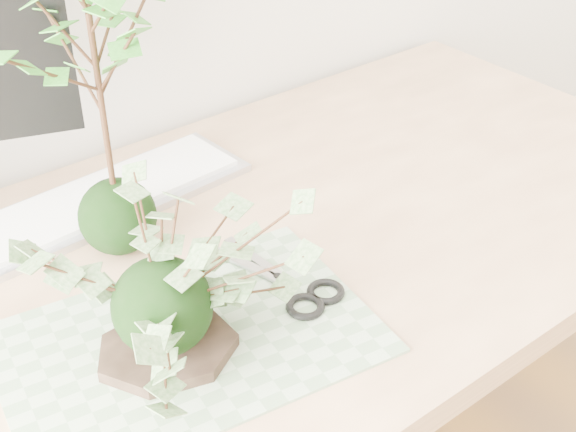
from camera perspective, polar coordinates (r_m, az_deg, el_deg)
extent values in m
cube|color=tan|center=(1.06, -5.52, -4.36)|extent=(1.60, 0.70, 0.04)
cube|color=tan|center=(1.85, 9.27, -0.09)|extent=(0.06, 0.06, 0.70)
cube|color=gray|center=(0.94, -7.09, -8.75)|extent=(0.46, 0.34, 0.00)
cylinder|color=black|center=(0.91, -8.59, -9.34)|extent=(0.20, 0.20, 0.01)
sphere|color=black|center=(0.87, -8.93, -6.35)|extent=(0.11, 0.11, 0.11)
sphere|color=black|center=(1.06, -12.02, -0.02)|extent=(0.10, 0.10, 0.10)
cylinder|color=black|center=(0.99, -13.02, 7.07)|extent=(0.01, 0.01, 0.25)
cube|color=#B3B3BD|center=(1.18, -13.90, 0.65)|extent=(0.49, 0.17, 0.01)
cube|color=white|center=(1.17, -13.97, 1.03)|extent=(0.46, 0.14, 0.01)
cube|color=gray|center=(1.04, -2.66, -3.32)|extent=(0.04, 0.12, 0.00)
cube|color=gray|center=(1.04, -1.91, -2.98)|extent=(0.02, 0.12, 0.00)
torus|color=black|center=(0.96, 0.75, -6.57)|extent=(0.05, 0.05, 0.01)
torus|color=black|center=(0.98, 2.48, -5.67)|extent=(0.05, 0.05, 0.01)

